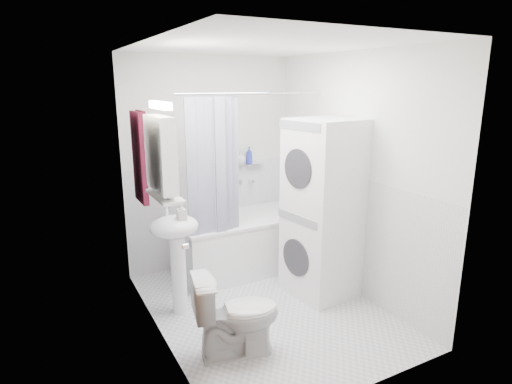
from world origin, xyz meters
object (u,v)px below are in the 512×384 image
sink (176,242)px  toilet (237,315)px  bathtub (249,239)px  washer_dryer (324,209)px

sink → toilet: 0.93m
toilet → bathtub: bearing=-18.3°
bathtub → toilet: size_ratio=2.43×
bathtub → washer_dryer: 1.10m
washer_dryer → bathtub: bearing=106.6°
sink → toilet: size_ratio=1.52×
sink → toilet: bearing=-75.5°
bathtub → washer_dryer: bearing=-66.8°
sink → washer_dryer: washer_dryer is taller
sink → washer_dryer: bearing=-11.3°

